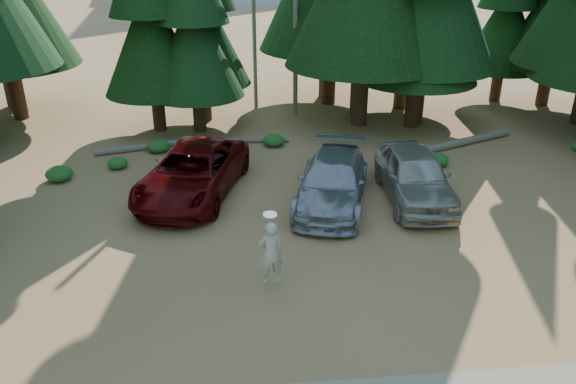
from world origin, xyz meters
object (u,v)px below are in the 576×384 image
red_pickup (193,172)px  silver_minivan_right (415,175)px  log_left (143,147)px  log_right (466,141)px  frisbee_player (271,253)px  log_mid (255,140)px  silver_minivan_center (332,181)px

red_pickup → silver_minivan_right: size_ratio=1.16×
log_left → log_right: 14.54m
silver_minivan_right → log_right: bearing=54.9°
frisbee_player → log_mid: bearing=-101.4°
frisbee_player → log_left: (-4.95, 11.19, -1.00)m
log_left → log_right: bearing=-18.1°
frisbee_player → log_mid: frisbee_player is taller
log_left → log_right: size_ratio=0.78×
log_right → red_pickup: bearing=175.5°
log_mid → log_right: 9.59m
silver_minivan_right → log_right: size_ratio=1.01×
red_pickup → log_right: (12.00, 4.16, -0.70)m
red_pickup → log_right: bearing=35.1°
silver_minivan_center → frisbee_player: size_ratio=2.76×
frisbee_player → log_right: size_ratio=0.39×
log_right → log_left: bearing=153.6°
silver_minivan_right → frisbee_player: size_ratio=2.63×
frisbee_player → log_right: frisbee_player is taller
log_mid → red_pickup: bearing=-111.7°
log_mid → frisbee_player: bearing=-87.2°
silver_minivan_right → log_left: silver_minivan_right is taller
silver_minivan_center → log_right: bearing=52.9°
red_pickup → silver_minivan_center: (4.95, -1.17, -0.05)m
log_mid → log_left: bearing=-171.1°
silver_minivan_right → log_right: (4.07, 5.28, -0.75)m
silver_minivan_right → log_right: silver_minivan_right is taller
silver_minivan_center → log_mid: 7.03m
silver_minivan_right → frisbee_player: frisbee_player is taller
log_left → log_mid: 5.04m
silver_minivan_center → silver_minivan_right: (2.98, 0.05, 0.10)m
frisbee_player → log_right: 14.23m
silver_minivan_right → log_mid: silver_minivan_right is taller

